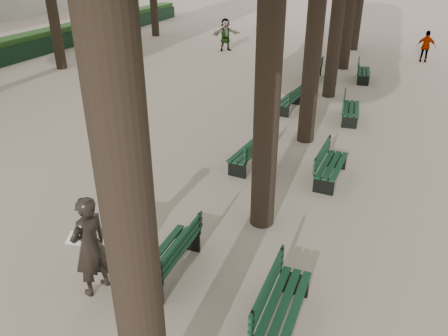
% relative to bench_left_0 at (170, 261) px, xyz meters
% --- Properties ---
extents(ground, '(120.00, 120.00, 0.00)m').
position_rel_bench_left_0_xyz_m(ground, '(-0.37, -0.75, -0.27)').
color(ground, tan).
rests_on(ground, ground).
extents(bench_left_0, '(0.58, 1.80, 0.92)m').
position_rel_bench_left_0_xyz_m(bench_left_0, '(0.00, 0.00, 0.00)').
color(bench_left_0, black).
rests_on(bench_left_0, ground).
extents(bench_left_1, '(0.79, 1.86, 0.92)m').
position_rel_bench_left_0_xyz_m(bench_left_1, '(-0.00, 4.89, 0.00)').
color(bench_left_1, black).
rests_on(bench_left_1, ground).
extents(bench_left_2, '(0.79, 1.86, 0.92)m').
position_rel_bench_left_0_xyz_m(bench_left_2, '(-0.00, 9.92, 0.00)').
color(bench_left_2, black).
rests_on(bench_left_2, ground).
extents(bench_left_3, '(0.69, 1.83, 0.92)m').
position_rel_bench_left_0_xyz_m(bench_left_3, '(-0.00, 14.63, 0.00)').
color(bench_left_3, black).
rests_on(bench_left_3, ground).
extents(bench_right_0, '(0.62, 1.81, 0.92)m').
position_rel_bench_left_0_xyz_m(bench_right_0, '(2.27, -0.52, 0.00)').
color(bench_right_0, black).
rests_on(bench_right_0, ground).
extents(bench_right_1, '(0.70, 1.84, 0.92)m').
position_rel_bench_left_0_xyz_m(bench_right_1, '(2.27, 4.80, 0.00)').
color(bench_right_1, black).
rests_on(bench_right_1, ground).
extents(bench_right_2, '(0.71, 1.84, 0.92)m').
position_rel_bench_left_0_xyz_m(bench_right_2, '(2.27, 9.59, 0.00)').
color(bench_right_2, black).
rests_on(bench_right_2, ground).
extents(bench_right_3, '(0.71, 1.84, 0.92)m').
position_rel_bench_left_0_xyz_m(bench_right_3, '(2.27, 15.17, 0.00)').
color(bench_right_3, black).
rests_on(bench_right_3, ground).
extents(man_with_map, '(0.72, 0.84, 1.91)m').
position_rel_bench_left_0_xyz_m(man_with_map, '(-1.04, -0.86, 0.68)').
color(man_with_map, black).
rests_on(man_with_map, ground).
extents(pedestrian_e, '(1.57, 1.38, 1.86)m').
position_rel_bench_left_0_xyz_m(pedestrian_e, '(-6.04, 19.30, 0.66)').
color(pedestrian_e, '#262628').
rests_on(pedestrian_e, ground).
extents(pedestrian_d, '(0.71, 0.83, 1.60)m').
position_rel_bench_left_0_xyz_m(pedestrian_d, '(-6.23, 27.07, 0.53)').
color(pedestrian_d, '#262628').
rests_on(pedestrian_d, ground).
extents(pedestrian_c, '(0.98, 0.38, 1.64)m').
position_rel_bench_left_0_xyz_m(pedestrian_c, '(5.01, 20.26, 0.55)').
color(pedestrian_c, '#262628').
rests_on(pedestrian_c, ground).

